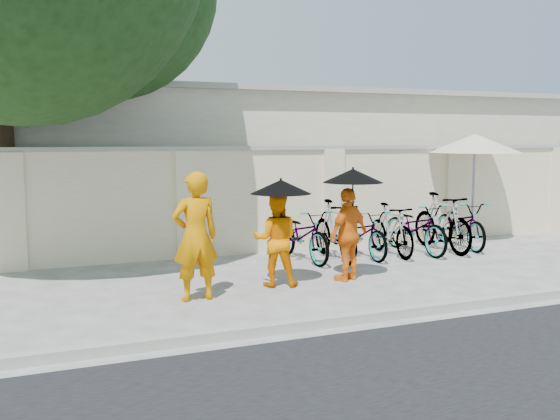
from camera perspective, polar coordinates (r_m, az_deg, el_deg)
name	(u,v)px	position (r m, az deg, el deg)	size (l,w,h in m)	color
ground	(306,291)	(9.26, 2.37, -7.37)	(80.00, 80.00, 0.00)	#B2B0AD
kerb	(364,317)	(7.79, 7.67, -9.70)	(40.00, 0.16, 0.12)	gray
compound_wall	(285,200)	(12.38, 0.43, 0.90)	(20.00, 0.30, 2.00)	#F3E2BD
building_behind	(264,162)	(16.23, -1.50, 4.39)	(14.00, 6.00, 3.20)	silver
monk_left	(195,236)	(8.63, -7.75, -2.41)	(0.65, 0.43, 1.79)	#D47D00
monk_center	(276,239)	(9.41, -0.39, -2.70)	(0.69, 0.54, 1.43)	orange
parasol_center	(281,187)	(9.25, 0.08, 2.14)	(0.91, 0.91, 0.81)	black
monk_right	(349,234)	(9.83, 6.29, -2.22)	(0.86, 0.36, 1.47)	orange
parasol_right	(353,176)	(9.67, 6.69, 3.13)	(0.94, 0.94, 0.93)	black
patio_umbrella	(475,145)	(13.94, 17.39, 5.73)	(2.12, 2.12, 2.32)	gray
bike_0	(303,235)	(11.35, 2.09, -2.28)	(0.64, 1.83, 0.96)	gray
bike_1	(335,230)	(11.47, 5.05, -1.86)	(0.51, 1.82, 1.10)	gray
bike_2	(362,233)	(11.80, 7.52, -2.10)	(0.61, 1.74, 0.91)	gray
bike_3	(391,230)	(12.04, 10.13, -1.80)	(0.47, 1.65, 0.99)	gray
bike_4	(416,228)	(12.41, 12.29, -1.60)	(0.66, 1.88, 0.99)	gray
bike_5	(442,222)	(12.71, 14.59, -1.10)	(0.54, 1.91, 1.15)	gray
bike_6	(461,224)	(13.21, 16.20, -1.26)	(0.64, 1.84, 0.97)	gray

